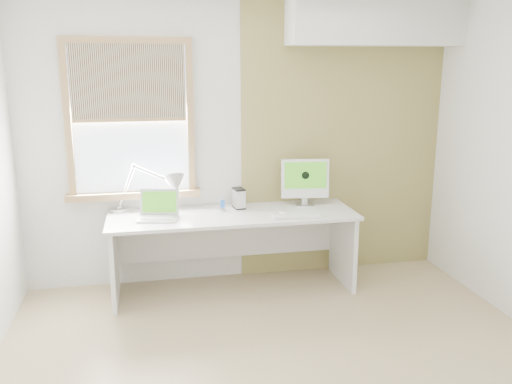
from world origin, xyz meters
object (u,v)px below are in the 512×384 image
object	(u,v)px
laptop	(159,211)
imac	(305,180)
desk	(232,232)
external_drive	(239,198)
desk_lamp	(165,187)

from	to	relation	value
laptop	imac	world-z (taller)	imac
desk	laptop	xyz separation A→B (m)	(-0.65, -0.07, 0.25)
external_drive	imac	bearing A→B (deg)	-1.24
laptop	external_drive	size ratio (longest dim) A/B	2.04
desk_lamp	external_drive	bearing A→B (deg)	0.13
desk	imac	distance (m)	0.84
laptop	imac	size ratio (longest dim) A/B	0.84
desk_lamp	imac	bearing A→B (deg)	-0.53
desk	external_drive	world-z (taller)	external_drive
desk	external_drive	xyz separation A→B (m)	(0.08, 0.12, 0.29)
desk_lamp	laptop	world-z (taller)	desk_lamp
external_drive	imac	world-z (taller)	imac
imac	desk	bearing A→B (deg)	-171.69
external_drive	desk	bearing A→B (deg)	-125.75
desk_lamp	imac	world-z (taller)	imac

